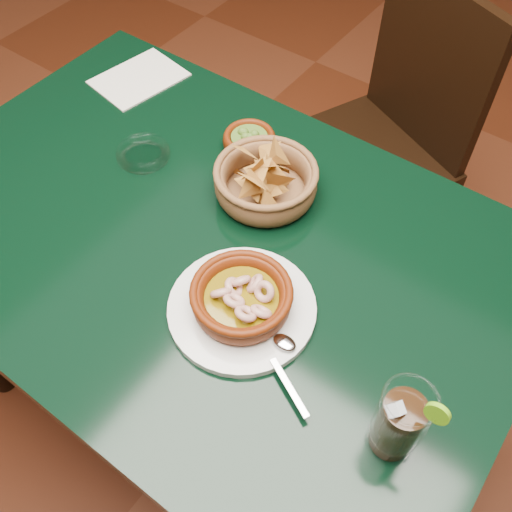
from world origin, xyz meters
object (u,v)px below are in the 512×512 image
Objects in this scene: chip_basket at (266,181)px; dining_table at (205,265)px; dining_chair at (380,139)px; cola_drink at (399,423)px; shrimp_plate at (242,301)px.

dining_table is at bearing -104.44° from chip_basket.
cola_drink is (0.43, -0.84, 0.32)m from dining_chair.
chip_basket is 1.35× the size of cola_drink.
cola_drink is at bearing -16.92° from dining_table.
cola_drink reaches higher than shrimp_plate.
dining_table is 0.21m from chip_basket.
dining_table is at bearing 163.08° from cola_drink.
cola_drink reaches higher than chip_basket.
chip_basket is at bearing 75.56° from dining_table.
dining_table is at bearing -93.29° from dining_chair.
cola_drink is at bearing -63.24° from dining_chair.
dining_chair is 0.85m from shrimp_plate.
cola_drink reaches higher than dining_table.
cola_drink is at bearing -34.32° from chip_basket.
dining_table is 5.18× the size of chip_basket.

